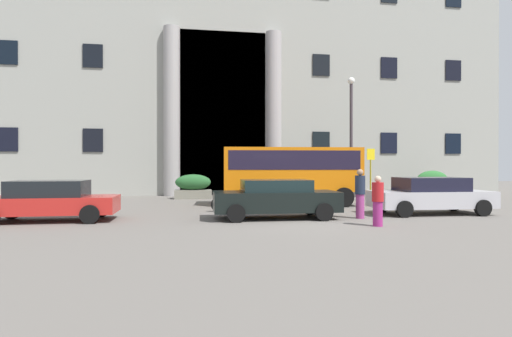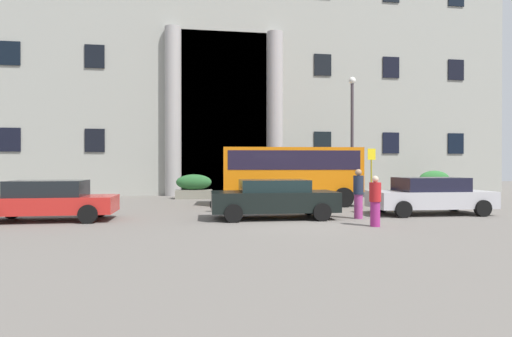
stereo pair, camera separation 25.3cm
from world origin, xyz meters
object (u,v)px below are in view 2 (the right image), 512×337
at_px(hedge_planter_far_west, 312,185).
at_px(parked_estate_mid, 430,195).
at_px(hedge_planter_east, 434,184).
at_px(bus_stop_sign, 371,169).
at_px(motorcycle_far_end, 234,201).
at_px(white_taxi_kerbside, 48,200).
at_px(hedge_planter_entrance_right, 194,187).
at_px(lamppost_plaza_centre, 352,127).
at_px(pedestrian_man_crossing, 375,201).
at_px(orange_minibus, 291,171).
at_px(parked_sedan_far, 274,198).
at_px(pedestrian_woman_with_bag, 358,194).

relative_size(hedge_planter_far_west, parked_estate_mid, 0.40).
relative_size(hedge_planter_east, parked_estate_mid, 0.47).
distance_m(bus_stop_sign, motorcycle_far_end, 8.87).
xyz_separation_m(hedge_planter_east, white_taxi_kerbside, (-19.96, -9.13, -0.05)).
relative_size(white_taxi_kerbside, motorcycle_far_end, 2.14).
xyz_separation_m(hedge_planter_entrance_right, motorcycle_far_end, (1.64, -7.14, -0.22)).
xyz_separation_m(hedge_planter_entrance_right, lamppost_plaza_centre, (8.96, -1.47, 3.42)).
bearing_deg(lamppost_plaza_centre, pedestrian_man_crossing, -107.90).
distance_m(orange_minibus, parked_sedan_far, 5.23).
height_order(orange_minibus, parked_sedan_far, orange_minibus).
xyz_separation_m(parked_sedan_far, motorcycle_far_end, (-1.20, 2.37, -0.27)).
height_order(hedge_planter_far_west, hedge_planter_entrance_right, hedge_planter_far_west).
distance_m(hedge_planter_entrance_right, pedestrian_man_crossing, 13.16).
relative_size(parked_estate_mid, pedestrian_woman_with_bag, 2.62).
distance_m(orange_minibus, pedestrian_man_crossing, 7.35).
height_order(hedge_planter_entrance_right, white_taxi_kerbside, hedge_planter_entrance_right).
relative_size(parked_sedan_far, lamppost_plaza_centre, 0.64).
distance_m(pedestrian_woman_with_bag, pedestrian_man_crossing, 1.93).
distance_m(motorcycle_far_end, pedestrian_woman_with_bag, 5.10).
relative_size(orange_minibus, bus_stop_sign, 2.35).
xyz_separation_m(hedge_planter_far_west, parked_estate_mid, (1.98, -9.50, 0.00)).
bearing_deg(lamppost_plaza_centre, hedge_planter_east, 14.41).
distance_m(parked_estate_mid, motorcycle_far_end, 7.74).
bearing_deg(hedge_planter_entrance_right, parked_estate_mid, -45.15).
xyz_separation_m(hedge_planter_east, hedge_planter_entrance_right, (-15.02, -0.09, -0.09)).
relative_size(hedge_planter_east, motorcycle_far_end, 1.05).
bearing_deg(pedestrian_woman_with_bag, hedge_planter_far_west, -5.89).
relative_size(bus_stop_sign, pedestrian_man_crossing, 1.78).
relative_size(hedge_planter_east, hedge_planter_entrance_right, 1.03).
xyz_separation_m(orange_minibus, parked_estate_mid, (4.48, -4.47, -0.90)).
relative_size(hedge_planter_far_west, hedge_planter_entrance_right, 0.89).
relative_size(white_taxi_kerbside, lamppost_plaza_centre, 0.64).
distance_m(hedge_planter_far_west, pedestrian_woman_with_bag, 10.43).
xyz_separation_m(bus_stop_sign, hedge_planter_far_west, (-2.29, 3.41, -1.00)).
distance_m(parked_estate_mid, pedestrian_woman_with_bag, 3.39).
xyz_separation_m(bus_stop_sign, parked_sedan_far, (-6.57, -6.44, -1.00)).
bearing_deg(hedge_planter_far_west, orange_minibus, -116.42).
distance_m(parked_estate_mid, pedestrian_man_crossing, 4.48).
xyz_separation_m(parked_estate_mid, white_taxi_kerbside, (-14.04, 0.12, -0.02)).
bearing_deg(motorcycle_far_end, white_taxi_kerbside, -155.48).
distance_m(bus_stop_sign, white_taxi_kerbside, 15.57).
relative_size(hedge_planter_east, pedestrian_woman_with_bag, 1.22).
height_order(bus_stop_sign, parked_estate_mid, bus_stop_sign).
bearing_deg(hedge_planter_far_west, hedge_planter_entrance_right, -177.23).
bearing_deg(orange_minibus, hedge_planter_far_west, 68.89).
bearing_deg(hedge_planter_entrance_right, lamppost_plaza_centre, -9.29).
relative_size(motorcycle_far_end, lamppost_plaza_centre, 0.30).
bearing_deg(pedestrian_woman_with_bag, pedestrian_man_crossing, 174.08).
height_order(bus_stop_sign, pedestrian_woman_with_bag, bus_stop_sign).
distance_m(orange_minibus, motorcycle_far_end, 4.05).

